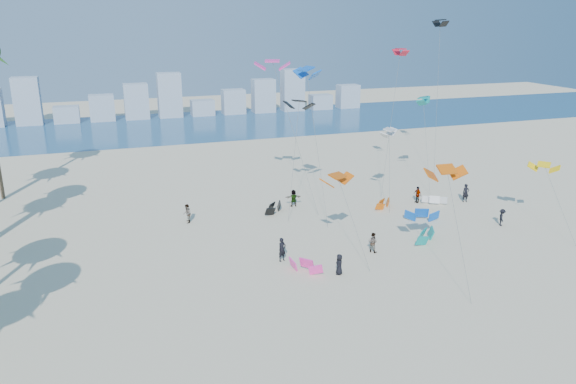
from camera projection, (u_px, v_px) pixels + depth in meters
name	position (u px, v px, depth m)	size (l,w,h in m)	color
ground	(328.00, 352.00, 31.33)	(220.00, 220.00, 0.00)	beige
ocean	(170.00, 127.00, 96.38)	(220.00, 220.00, 0.00)	navy
kitesurfer_near	(282.00, 250.00, 42.87)	(0.70, 0.46, 1.92)	black
kitesurfer_mid	(373.00, 242.00, 44.59)	(0.81, 0.63, 1.66)	gray
kitesurfers_far	(352.00, 209.00, 52.24)	(29.03, 16.52, 1.90)	black
grounded_kites	(378.00, 221.00, 50.22)	(20.52, 16.21, 1.03)	#F736A5
flying_kites	(373.00, 94.00, 51.51)	(25.11, 32.36, 18.54)	#D5570B
distant_skyline	(156.00, 102.00, 104.12)	(85.00, 3.00, 8.40)	#9EADBF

